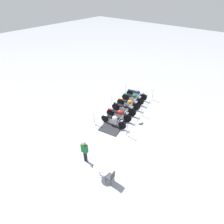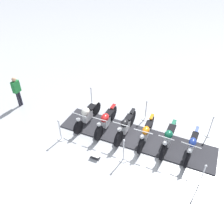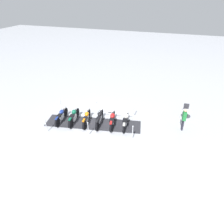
{
  "view_description": "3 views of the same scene",
  "coord_description": "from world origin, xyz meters",
  "views": [
    {
      "loc": [
        -11.29,
        -7.69,
        9.51
      ],
      "look_at": [
        -2.07,
        -0.07,
        1.01
      ],
      "focal_mm": 29.43,
      "sensor_mm": 36.0,
      "label": 1
    },
    {
      "loc": [
        3.57,
        -6.92,
        7.31
      ],
      "look_at": [
        -1.14,
        -0.2,
        1.07
      ],
      "focal_mm": 37.5,
      "sensor_mm": 36.0,
      "label": 2
    },
    {
      "loc": [
        -5.43,
        11.58,
        8.59
      ],
      "look_at": [
        -1.34,
        -0.43,
        1.04
      ],
      "focal_mm": 32.94,
      "sensor_mm": 36.0,
      "label": 3
    }
  ],
  "objects": [
    {
      "name": "stanchion_left_rear",
      "position": [
        2.65,
        1.99,
        0.39
      ],
      "size": [
        0.29,
        0.29,
        1.1
      ],
      "color": "silver",
      "rests_on": "ground_plane"
    },
    {
      "name": "info_placard",
      "position": [
        -0.72,
        -2.0,
        0.06
      ],
      "size": [
        0.44,
        0.29,
        0.18
      ],
      "rotation": [
        0.0,
        0.0,
        3.33
      ],
      "color": "#333338",
      "rests_on": "ground_plane"
    },
    {
      "name": "stanchion_left_mid",
      "position": [
        -0.27,
        1.42,
        0.33
      ],
      "size": [
        0.36,
        0.36,
        1.1
      ],
      "color": "silver",
      "rests_on": "ground_plane"
    },
    {
      "name": "stanchion_right_rear",
      "position": [
        3.2,
        -0.86,
        0.38
      ],
      "size": [
        0.32,
        0.32,
        1.12
      ],
      "color": "silver",
      "rests_on": "ground_plane"
    },
    {
      "name": "stanchion_right_front",
      "position": [
        -2.65,
        -1.99,
        0.35
      ],
      "size": [
        0.33,
        0.33,
        1.08
      ],
      "color": "silver",
      "rests_on": "ground_plane"
    },
    {
      "name": "motorcycle_navy",
      "position": [
        2.37,
        0.43,
        0.52
      ],
      "size": [
        0.75,
        2.18,
        0.99
      ],
      "rotation": [
        0.0,
        0.0,
        -1.44
      ],
      "color": "black",
      "rests_on": "display_platform"
    },
    {
      "name": "motorcycle_copper",
      "position": [
        0.48,
        0.06,
        0.5
      ],
      "size": [
        0.81,
        2.23,
        1.02
      ],
      "rotation": [
        0.0,
        0.0,
        -1.36
      ],
      "color": "black",
      "rests_on": "display_platform"
    },
    {
      "name": "motorcycle_cream",
      "position": [
        -2.36,
        -0.5,
        0.54
      ],
      "size": [
        0.73,
        2.26,
        0.94
      ],
      "rotation": [
        0.0,
        0.0,
        -1.44
      ],
      "color": "black",
      "rests_on": "display_platform"
    },
    {
      "name": "motorcycle_black",
      "position": [
        -0.47,
        -0.12,
        0.52
      ],
      "size": [
        0.71,
        2.29,
        1.05
      ],
      "rotation": [
        0.0,
        0.0,
        -1.4
      ],
      "color": "black",
      "rests_on": "display_platform"
    },
    {
      "name": "motorcycle_forest",
      "position": [
        1.42,
        0.25,
        0.53
      ],
      "size": [
        0.66,
        2.22,
        1.02
      ],
      "rotation": [
        0.0,
        0.0,
        -1.41
      ],
      "color": "black",
      "rests_on": "display_platform"
    },
    {
      "name": "stanchion_right_mid",
      "position": [
        0.27,
        -1.42,
        0.35
      ],
      "size": [
        0.35,
        0.35,
        1.13
      ],
      "color": "silver",
      "rests_on": "ground_plane"
    },
    {
      "name": "display_platform",
      "position": [
        0.0,
        0.0,
        0.02
      ],
      "size": [
        7.18,
        2.86,
        0.05
      ],
      "primitive_type": "cube",
      "rotation": [
        0.0,
        0.0,
        0.19
      ],
      "color": "#28282D",
      "rests_on": "ground_plane"
    },
    {
      "name": "motorcycle_maroon",
      "position": [
        -1.41,
        -0.3,
        0.53
      ],
      "size": [
        0.76,
        2.26,
        1.01
      ],
      "rotation": [
        0.0,
        0.0,
        -1.37
      ],
      "color": "black",
      "rests_on": "display_platform"
    },
    {
      "name": "bystander_person",
      "position": [
        -6.29,
        -1.36,
        1.01
      ],
      "size": [
        0.28,
        0.43,
        1.69
      ],
      "rotation": [
        0.0,
        0.0,
        0.17
      ],
      "color": "#23232D",
      "rests_on": "ground_plane"
    },
    {
      "name": "ground_plane",
      "position": [
        0.0,
        0.0,
        0.0
      ],
      "size": [
        80.0,
        80.0,
        0.0
      ],
      "primitive_type": "plane",
      "color": "#A8AAB2"
    },
    {
      "name": "cafe_table",
      "position": [
        -6.51,
        -2.8,
        0.57
      ],
      "size": [
        0.74,
        0.74,
        0.77
      ],
      "color": "#B7B7BC",
      "rests_on": "ground_plane"
    },
    {
      "name": "stanchion_left_front",
      "position": [
        -3.2,
        0.86,
        0.39
      ],
      "size": [
        0.29,
        0.29,
        1.09
      ],
      "color": "silver",
      "rests_on": "ground_plane"
    },
    {
      "name": "cafe_chair_near_table",
      "position": [
        -6.44,
        -3.62,
        0.53
      ],
      "size": [
        0.43,
        0.43,
        0.92
      ],
      "rotation": [
        0.0,
        0.0,
        1.65
      ],
      "color": "#2D2D33",
      "rests_on": "ground_plane"
    }
  ]
}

